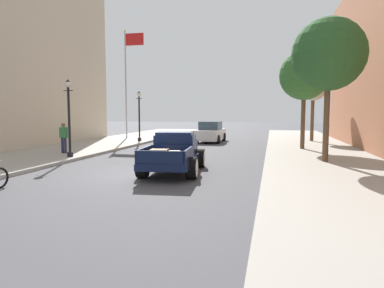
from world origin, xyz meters
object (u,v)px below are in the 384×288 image
Objects in this scene: hotrod_truck_navy at (175,153)px; pedestrian_sidewalk_left at (64,136)px; street_lamp_far at (139,112)px; street_lamp_near at (69,112)px; street_tree_second at (304,76)px; car_background_white at (211,132)px; street_tree_nearest at (329,55)px; flagpole at (128,72)px; street_tree_third at (313,87)px.

pedestrian_sidewalk_left is at bearing 154.80° from hotrod_truck_navy.
street_lamp_far is (-6.28, 12.01, 1.63)m from hotrod_truck_navy.
street_lamp_near is 0.65× the size of street_tree_second.
car_background_white is (-0.97, 13.89, 0.01)m from hotrod_truck_navy.
street_lamp_near is at bearing -88.71° from street_lamp_far.
street_tree_nearest reaches higher than street_lamp_far.
street_tree_nearest is 1.08× the size of street_tree_second.
flagpole is 15.17m from street_tree_third.
pedestrian_sidewalk_left is 14.43m from street_tree_second.
car_background_white is 0.73× the size of street_tree_second.
street_lamp_far is 0.60× the size of street_tree_nearest.
flagpole is 1.74× the size of street_tree_third.
hotrod_truck_navy is 8.11m from street_tree_nearest.
car_background_white is 2.65× the size of pedestrian_sidewalk_left.
car_background_white is 1.13× the size of street_lamp_near.
flagpole reaches higher than street_tree_nearest.
flagpole is (-8.28, 14.64, 5.02)m from hotrod_truck_navy.
street_tree_third is at bearing 12.74° from street_lamp_far.
street_lamp_far is 13.55m from street_tree_third.
pedestrian_sidewalk_left is 0.31× the size of street_tree_third.
street_lamp_near and street_lamp_far have the same top height.
car_background_white is 5.86m from street_lamp_far.
flagpole is at bearing 141.70° from street_tree_nearest.
street_lamp_far reaches higher than car_background_white.
street_lamp_far is 12.51m from street_tree_second.
street_lamp_near is 0.73× the size of street_tree_third.
flagpole is 15.10m from street_tree_second.
street_tree_nearest reaches higher than pedestrian_sidewalk_left.
street_tree_second reaches higher than street_tree_third.
street_tree_third reaches higher than pedestrian_sidewalk_left.
street_lamp_near is 13.19m from flagpole.
street_tree_nearest reaches higher than hotrod_truck_navy.
hotrod_truck_navy is 16.82m from street_tree_third.
pedestrian_sidewalk_left is 0.28× the size of street_tree_second.
street_lamp_near is at bearing -149.87° from street_tree_second.
car_background_white is 12.22m from pedestrian_sidewalk_left.
street_lamp_near is (-5.09, -11.80, 1.62)m from car_background_white.
street_tree_second is (5.63, 8.87, 3.83)m from hotrod_truck_navy.
hotrod_truck_navy is 0.96× the size of street_tree_third.
hotrod_truck_navy is at bearing -152.33° from street_tree_nearest.
hotrod_truck_navy is 0.79× the size of street_tree_nearest.
street_lamp_far is 15.44m from street_tree_nearest.
pedestrian_sidewalk_left is 0.43× the size of street_lamp_near.
flagpole reaches higher than street_tree_second.
street_lamp_far is (-5.31, -1.88, 1.62)m from car_background_white.
flagpole is 1.54× the size of street_tree_second.
car_background_white is at bearing -5.88° from flagpole.
hotrod_truck_navy is at bearing -86.02° from car_background_white.
street_lamp_far is (-0.22, 9.92, 0.00)m from street_lamp_near.
pedestrian_sidewalk_left is 13.97m from street_tree_nearest.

